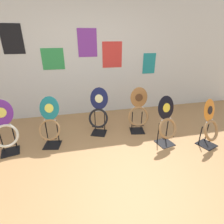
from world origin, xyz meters
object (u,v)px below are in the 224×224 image
(toilet_seat_display_teal_sax, at_px, (50,124))
(toilet_seat_display_jazz_black, at_px, (167,124))
(toilet_seat_display_orange_sun, at_px, (210,126))
(toilet_seat_display_navy_moon, at_px, (99,114))
(toilet_seat_display_woodgrain, at_px, (138,113))
(toilet_seat_display_purple_note, at_px, (5,130))

(toilet_seat_display_teal_sax, xyz_separation_m, toilet_seat_display_jazz_black, (1.98, -0.41, -0.02))
(toilet_seat_display_jazz_black, bearing_deg, toilet_seat_display_orange_sun, -16.97)
(toilet_seat_display_jazz_black, bearing_deg, toilet_seat_display_navy_moon, 150.41)
(toilet_seat_display_woodgrain, relative_size, toilet_seat_display_teal_sax, 1.06)
(toilet_seat_display_purple_note, distance_m, toilet_seat_display_orange_sun, 3.43)
(toilet_seat_display_navy_moon, distance_m, toilet_seat_display_orange_sun, 2.00)
(toilet_seat_display_teal_sax, relative_size, toilet_seat_display_orange_sun, 1.03)
(toilet_seat_display_teal_sax, relative_size, toilet_seat_display_purple_note, 0.98)
(toilet_seat_display_teal_sax, bearing_deg, toilet_seat_display_navy_moon, 13.87)
(toilet_seat_display_teal_sax, bearing_deg, toilet_seat_display_woodgrain, 3.74)
(toilet_seat_display_teal_sax, height_order, toilet_seat_display_purple_note, toilet_seat_display_purple_note)
(toilet_seat_display_purple_note, bearing_deg, toilet_seat_display_jazz_black, -7.64)
(toilet_seat_display_navy_moon, relative_size, toilet_seat_display_purple_note, 1.04)
(toilet_seat_display_woodgrain, distance_m, toilet_seat_display_teal_sax, 1.66)
(toilet_seat_display_purple_note, bearing_deg, toilet_seat_display_orange_sun, -9.65)
(toilet_seat_display_jazz_black, height_order, toilet_seat_display_orange_sun, toilet_seat_display_jazz_black)
(toilet_seat_display_woodgrain, relative_size, toilet_seat_display_navy_moon, 1.00)
(toilet_seat_display_teal_sax, distance_m, toilet_seat_display_orange_sun, 2.76)
(toilet_seat_display_navy_moon, xyz_separation_m, toilet_seat_display_jazz_black, (1.10, -0.63, -0.02))
(toilet_seat_display_orange_sun, bearing_deg, toilet_seat_display_purple_note, 170.35)
(toilet_seat_display_jazz_black, relative_size, toilet_seat_display_orange_sun, 1.05)
(toilet_seat_display_woodgrain, height_order, toilet_seat_display_orange_sun, toilet_seat_display_woodgrain)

